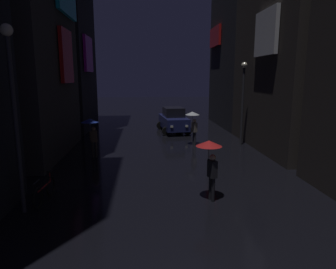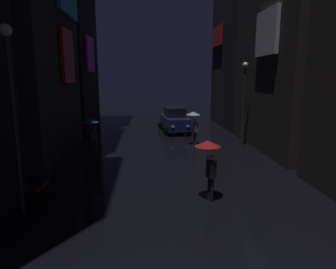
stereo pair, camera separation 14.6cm
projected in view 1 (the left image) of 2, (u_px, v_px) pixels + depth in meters
name	position (u px, v px, depth m)	size (l,w,h in m)	color
pedestrian_foreground_right_blue	(91.00, 127.00, 15.71)	(0.90, 0.90, 2.12)	#38332D
pedestrian_foreground_left_red	(210.00, 154.00, 10.28)	(0.90, 0.90, 2.12)	black
pedestrian_midstreet_left_clear	(193.00, 119.00, 18.73)	(0.90, 0.90, 2.12)	#2D2D38
bicycle_parked_at_storefront	(45.00, 191.00, 10.36)	(0.21, 1.82, 0.96)	black
car_distant	(173.00, 120.00, 23.35)	(2.54, 4.28, 1.92)	navy
streetlamp_left_near	(13.00, 100.00, 8.90)	(0.36, 0.36, 5.76)	#2D2D33
streetlamp_right_far	(243.00, 94.00, 18.45)	(0.36, 0.36, 5.14)	#2D2D33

